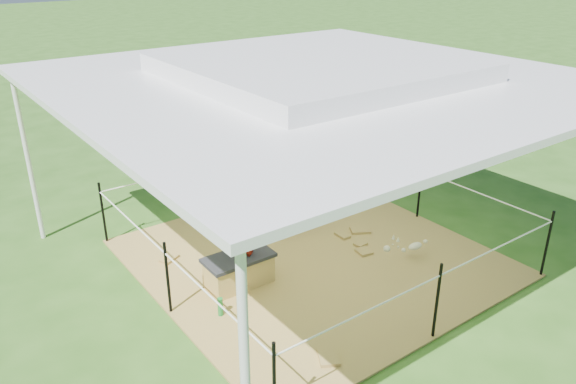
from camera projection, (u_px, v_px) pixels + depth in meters
ground at (312, 258)px, 8.21m from camera, size 90.00×90.00×0.00m
hay_patch at (312, 257)px, 8.20m from camera, size 4.60×4.60×0.03m
canopy_tent at (316, 75)px, 7.12m from camera, size 6.30×6.30×2.90m
rope_fence at (313, 219)px, 7.95m from camera, size 4.54×4.54×1.00m
straw_bale at (239, 272)px, 7.46m from camera, size 0.87×0.44×0.38m
dark_cloth at (238, 258)px, 7.37m from camera, size 0.93×0.49×0.05m
woman at (244, 222)px, 7.22m from camera, size 0.25×0.38×1.04m
green_bottle at (220, 307)px, 6.86m from camera, size 0.07×0.07×0.24m
pony at (296, 201)px, 8.93m from camera, size 1.12×0.76×0.87m
pink_hat at (297, 172)px, 8.73m from camera, size 0.27×0.27×0.13m
foal at (415, 245)px, 8.08m from camera, size 0.78×0.44×0.43m
trash_barrel at (277, 104)px, 14.47m from camera, size 0.63×0.63×0.90m
picnic_table_near at (176, 98)px, 15.37m from camera, size 2.18×2.01×0.74m
picnic_table_far at (254, 76)px, 18.19m from camera, size 1.69×1.32×0.64m
distant_person at (208, 91)px, 15.48m from camera, size 0.55×0.46×1.03m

